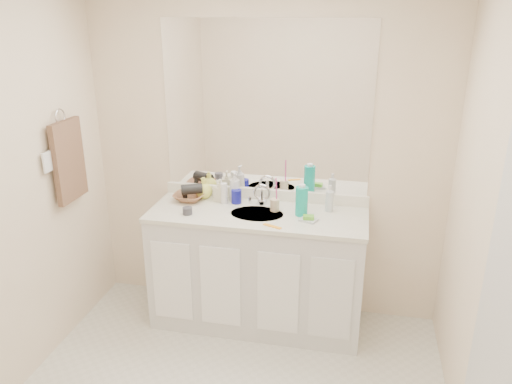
{
  "coord_description": "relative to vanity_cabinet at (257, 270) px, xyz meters",
  "views": [
    {
      "loc": [
        0.66,
        -2.12,
        2.22
      ],
      "look_at": [
        0.0,
        0.97,
        1.05
      ],
      "focal_mm": 35.0,
      "sensor_mm": 36.0,
      "label": 1
    }
  ],
  "objects": [
    {
      "name": "backsplash",
      "position": [
        0.0,
        0.26,
        0.5
      ],
      "size": [
        1.52,
        0.03,
        0.08
      ],
      "primitive_type": "cube",
      "color": "white",
      "rests_on": "countertop"
    },
    {
      "name": "hair_dryer",
      "position": [
        -0.52,
        0.12,
        0.54
      ],
      "size": [
        0.17,
        0.13,
        0.08
      ],
      "primitive_type": "cylinder",
      "rotation": [
        0.0,
        1.57,
        0.43
      ],
      "color": "black",
      "rests_on": "wicker_basket"
    },
    {
      "name": "countertop",
      "position": [
        0.0,
        0.0,
        0.44
      ],
      "size": [
        1.52,
        0.57,
        0.03
      ],
      "primitive_type": "cube",
      "color": "silver",
      "rests_on": "vanity_cabinet"
    },
    {
      "name": "towel_ring",
      "position": [
        -1.27,
        -0.25,
        1.12
      ],
      "size": [
        0.01,
        0.11,
        0.11
      ],
      "primitive_type": "torus",
      "rotation": [
        0.0,
        1.57,
        0.0
      ],
      "color": "silver",
      "rests_on": "wall_left"
    },
    {
      "name": "switch_plate",
      "position": [
        -1.27,
        -0.45,
        0.88
      ],
      "size": [
        0.01,
        0.08,
        0.13
      ],
      "primitive_type": "cube",
      "color": "white",
      "rests_on": "wall_left"
    },
    {
      "name": "mouthwash_bottle",
      "position": [
        0.3,
        0.02,
        0.56
      ],
      "size": [
        0.11,
        0.11,
        0.2
      ],
      "primitive_type": "cylinder",
      "rotation": [
        0.0,
        0.0,
        0.42
      ],
      "color": "#0EB09B",
      "rests_on": "countertop"
    },
    {
      "name": "soap_bottle_cream",
      "position": [
        -0.32,
        0.17,
        0.54
      ],
      "size": [
        0.09,
        0.09,
        0.16
      ],
      "primitive_type": "imported",
      "rotation": [
        0.0,
        0.0,
        -0.23
      ],
      "color": "beige",
      "rests_on": "countertop"
    },
    {
      "name": "hand_towel",
      "position": [
        -1.25,
        -0.25,
        0.82
      ],
      "size": [
        0.04,
        0.32,
        0.55
      ],
      "primitive_type": "cube",
      "color": "#4C3629",
      "rests_on": "towel_ring"
    },
    {
      "name": "clear_pump_bottle",
      "position": [
        0.49,
        0.13,
        0.53
      ],
      "size": [
        0.07,
        0.07,
        0.15
      ],
      "primitive_type": "cylinder",
      "rotation": [
        0.0,
        0.0,
        0.34
      ],
      "color": "silver",
      "rests_on": "countertop"
    },
    {
      "name": "extra_white_bottle",
      "position": [
        -0.27,
        0.12,
        0.53
      ],
      "size": [
        0.06,
        0.06,
        0.15
      ],
      "primitive_type": "cylinder",
      "rotation": [
        0.0,
        0.0,
        0.29
      ],
      "color": "white",
      "rests_on": "countertop"
    },
    {
      "name": "door",
      "position": [
        1.29,
        -1.32,
        0.57
      ],
      "size": [
        0.02,
        0.82,
        2.0
      ],
      "primitive_type": "cube",
      "color": "silver",
      "rests_on": "floor"
    },
    {
      "name": "tan_cup",
      "position": [
        0.11,
        0.06,
        0.5
      ],
      "size": [
        0.08,
        0.08,
        0.09
      ],
      "primitive_type": "cylinder",
      "rotation": [
        0.0,
        0.0,
        0.3
      ],
      "color": "beige",
      "rests_on": "countertop"
    },
    {
      "name": "wall_back",
      "position": [
        0.0,
        0.28,
        0.77
      ],
      "size": [
        2.6,
        0.02,
        2.4
      ],
      "primitive_type": "cube",
      "color": "#FEE8C7",
      "rests_on": "floor"
    },
    {
      "name": "wall_right",
      "position": [
        1.3,
        -1.02,
        0.77
      ],
      "size": [
        0.02,
        2.6,
        2.4
      ],
      "primitive_type": "cube",
      "color": "#FEE8C7",
      "rests_on": "floor"
    },
    {
      "name": "sink_basin",
      "position": [
        0.0,
        -0.02,
        0.44
      ],
      "size": [
        0.37,
        0.37,
        0.02
      ],
      "primitive_type": "cylinder",
      "color": "beige",
      "rests_on": "countertop"
    },
    {
      "name": "faucet",
      "position": [
        0.0,
        0.16,
        0.51
      ],
      "size": [
        0.02,
        0.02,
        0.11
      ],
      "primitive_type": "cylinder",
      "color": "silver",
      "rests_on": "countertop"
    },
    {
      "name": "soap_bottle_white",
      "position": [
        -0.21,
        0.19,
        0.57
      ],
      "size": [
        0.1,
        0.1,
        0.22
      ],
      "primitive_type": "imported",
      "rotation": [
        0.0,
        0.0,
        0.23
      ],
      "color": "silver",
      "rests_on": "countertop"
    },
    {
      "name": "blue_mug",
      "position": [
        -0.19,
        0.14,
        0.51
      ],
      "size": [
        0.09,
        0.09,
        0.1
      ],
      "primitive_type": "cylinder",
      "rotation": [
        0.0,
        0.0,
        0.19
      ],
      "color": "#151693",
      "rests_on": "countertop"
    },
    {
      "name": "mirror",
      "position": [
        0.0,
        0.27,
        1.14
      ],
      "size": [
        1.48,
        0.01,
        1.2
      ],
      "primitive_type": "cube",
      "color": "white",
      "rests_on": "wall_back"
    },
    {
      "name": "orange_comb",
      "position": [
        0.14,
        -0.22,
        0.46
      ],
      "size": [
        0.13,
        0.08,
        0.01
      ],
      "primitive_type": "cube",
      "rotation": [
        0.0,
        0.0,
        -0.4
      ],
      "color": "#FF9D1A",
      "rests_on": "countertop"
    },
    {
      "name": "soap_bottle_yellow",
      "position": [
        -0.45,
        0.2,
        0.53
      ],
      "size": [
        0.16,
        0.16,
        0.16
      ],
      "primitive_type": "imported",
      "rotation": [
        0.0,
        0.0,
        -0.42
      ],
      "color": "#EAEC5C",
      "rests_on": "countertop"
    },
    {
      "name": "wicker_basket",
      "position": [
        -0.54,
        0.12,
        0.48
      ],
      "size": [
        0.25,
        0.25,
        0.06
      ],
      "primitive_type": "imported",
      "rotation": [
        0.0,
        0.0,
        -0.08
      ],
      "color": "brown",
      "rests_on": "countertop"
    },
    {
      "name": "vanity_cabinet",
      "position": [
        0.0,
        0.0,
        0.0
      ],
      "size": [
        1.5,
        0.55,
        0.85
      ],
      "primitive_type": "cube",
      "color": "silver",
      "rests_on": "floor"
    },
    {
      "name": "soap_dish",
      "position": [
        0.36,
        -0.07,
        0.46
      ],
      "size": [
        0.13,
        0.12,
        0.01
      ],
      "primitive_type": "cube",
      "rotation": [
        0.0,
        0.0,
        -0.34
      ],
      "color": "silver",
      "rests_on": "countertop"
    },
    {
      "name": "dark_jar",
      "position": [
        -0.47,
        -0.13,
        0.48
      ],
      "size": [
        0.08,
        0.08,
        0.05
      ],
      "primitive_type": "cylinder",
      "rotation": [
        0.0,
        0.0,
        -0.24
      ],
      "color": "#39383F",
      "rests_on": "countertop"
    },
    {
      "name": "green_soap",
      "position": [
        0.36,
        -0.07,
        0.48
      ],
      "size": [
        0.08,
        0.06,
        0.03
      ],
      "primitive_type": "cube",
      "rotation": [
        0.0,
        0.0,
        0.12
      ],
      "color": "#5FB92D",
      "rests_on": "soap_dish"
    },
    {
      "name": "toothbrush",
      "position": [
        0.12,
        0.06,
        0.6
      ],
      "size": [
        0.02,
        0.04,
        0.2
      ],
      "primitive_type": "cylinder",
      "rotation": [
        0.14,
        0.0,
        -0.17
      ],
      "color": "#E43C94",
      "rests_on": "tan_cup"
    }
  ]
}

